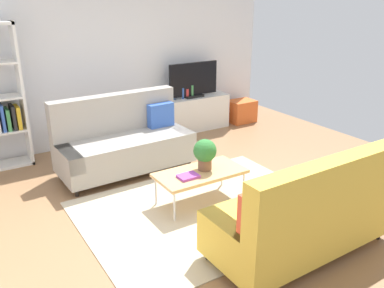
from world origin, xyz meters
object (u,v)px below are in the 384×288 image
at_px(tv, 193,80).
at_px(table_book_0, 188,176).
at_px(bottle_0, 183,94).
at_px(bottle_1, 187,94).
at_px(couch_green, 305,214).
at_px(potted_plant, 205,153).
at_px(tv_console, 193,113).
at_px(bottle_2, 192,91).
at_px(storage_trunk, 241,111).
at_px(vase_1, 172,94).
at_px(vase_0, 164,97).
at_px(coffee_table, 200,174).
at_px(couch_beige, 124,142).

xyz_separation_m(tv, table_book_0, (-1.68, -2.54, -0.52)).
height_order(bottle_0, bottle_1, bottle_0).
bearing_deg(bottle_1, couch_green, -104.90).
xyz_separation_m(potted_plant, bottle_1, (1.24, 2.43, 0.08)).
distance_m(tv_console, bottle_2, 0.44).
distance_m(couch_green, tv_console, 4.09).
distance_m(potted_plant, bottle_0, 2.69).
bearing_deg(tv_console, bottle_2, -133.39).
bearing_deg(storage_trunk, bottle_1, 177.24).
bearing_deg(tv_console, couch_green, -106.73).
xyz_separation_m(table_book_0, bottle_0, (1.44, 2.52, 0.30)).
xyz_separation_m(couch_green, potted_plant, (-0.20, 1.45, 0.20)).
distance_m(potted_plant, vase_1, 2.70).
distance_m(couch_green, potted_plant, 1.48).
distance_m(table_book_0, bottle_1, 2.97).
distance_m(storage_trunk, bottle_1, 1.35).
distance_m(table_book_0, vase_0, 2.85).
bearing_deg(bottle_0, storage_trunk, -2.57).
height_order(potted_plant, bottle_0, bottle_0).
relative_size(coffee_table, potted_plant, 2.80).
xyz_separation_m(couch_beige, bottle_0, (1.62, 1.04, 0.30)).
height_order(storage_trunk, bottle_1, bottle_1).
xyz_separation_m(potted_plant, bottle_2, (1.34, 2.43, 0.11)).
distance_m(couch_beige, bottle_1, 2.02).
distance_m(tv_console, tv, 0.63).
bearing_deg(storage_trunk, vase_0, 174.90).
relative_size(tv_console, vase_0, 9.88).
height_order(vase_1, bottle_0, bottle_0).
xyz_separation_m(table_book_0, bottle_2, (1.64, 2.52, 0.32)).
bearing_deg(vase_0, bottle_2, -9.42).
distance_m(coffee_table, vase_0, 2.72).
height_order(tv_console, vase_0, vase_0).
height_order(couch_beige, bottle_0, couch_beige).
distance_m(tv, vase_1, 0.47).
height_order(tv_console, tv, tv).
bearing_deg(storage_trunk, couch_beige, -161.67).
height_order(vase_0, bottle_0, bottle_0).
relative_size(table_book_0, bottle_0, 1.20).
bearing_deg(couch_green, bottle_2, 72.99).
bearing_deg(bottle_0, couch_green, -103.65).
bearing_deg(bottle_1, tv, 7.84).
height_order(coffee_table, vase_1, vase_1).
height_order(vase_0, bottle_1, bottle_1).
bearing_deg(bottle_2, couch_beige, -150.23).
height_order(storage_trunk, bottle_0, bottle_0).
xyz_separation_m(potted_plant, table_book_0, (-0.30, -0.09, -0.21)).
distance_m(coffee_table, table_book_0, 0.23).
height_order(couch_beige, couch_green, same).
distance_m(couch_beige, vase_0, 1.72).
relative_size(tv, bottle_1, 5.73).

